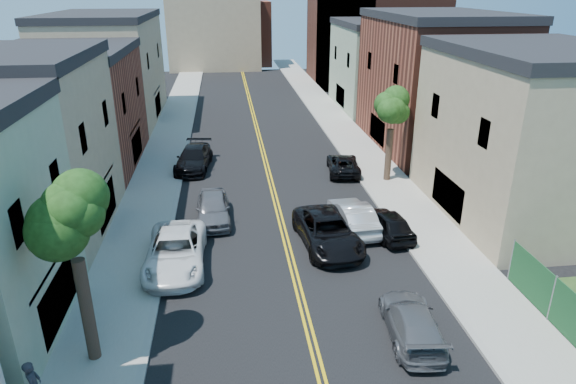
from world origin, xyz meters
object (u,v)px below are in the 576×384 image
object	(u,v)px
white_pickup	(176,251)
black_suv_lane	(328,232)
black_car_right	(388,223)
black_car_left	(194,158)
dark_car_right_far	(343,164)
silver_car_right	(353,216)
grey_car_right	(412,322)
grey_car_left	(213,208)

from	to	relation	value
white_pickup	black_suv_lane	xyz separation A→B (m)	(7.55, 1.16, -0.01)
black_car_right	black_suv_lane	xyz separation A→B (m)	(-3.45, -0.76, 0.09)
black_car_left	dark_car_right_far	size ratio (longest dim) A/B	1.19
black_suv_lane	silver_car_right	bearing A→B (deg)	39.48
silver_car_right	black_suv_lane	bearing A→B (deg)	40.26
black_car_left	black_suv_lane	world-z (taller)	black_suv_lane
grey_car_right	dark_car_right_far	distance (m)	18.24
black_car_right	black_suv_lane	distance (m)	3.53
black_car_right	dark_car_right_far	size ratio (longest dim) A/B	0.91
grey_car_right	black_car_right	distance (m)	8.49
white_pickup	grey_car_right	world-z (taller)	white_pickup
silver_car_right	dark_car_right_far	bearing A→B (deg)	-103.96
white_pickup	grey_car_left	xyz separation A→B (m)	(1.70, 4.88, -0.03)
black_suv_lane	black_car_right	bearing A→B (deg)	7.29
grey_car_right	black_suv_lane	size ratio (longest dim) A/B	0.79
silver_car_right	black_suv_lane	world-z (taller)	black_suv_lane
silver_car_right	dark_car_right_far	distance (m)	9.03
white_pickup	dark_car_right_far	bearing A→B (deg)	47.96
black_suv_lane	black_car_left	bearing A→B (deg)	114.67
grey_car_left	grey_car_right	size ratio (longest dim) A/B	1.01
white_pickup	silver_car_right	bearing A→B (deg)	17.73
grey_car_right	silver_car_right	distance (m)	9.28
dark_car_right_far	black_suv_lane	bearing A→B (deg)	80.16
black_car_right	dark_car_right_far	xyz separation A→B (m)	(-0.19, 9.86, -0.07)
black_car_left	silver_car_right	world-z (taller)	black_car_left
black_car_left	silver_car_right	distance (m)	14.35
grey_car_right	dark_car_right_far	xyz separation A→B (m)	(1.51, 18.18, -0.02)
black_car_right	grey_car_left	bearing A→B (deg)	-24.18
black_car_left	dark_car_right_far	bearing A→B (deg)	-4.71
black_car_left	silver_car_right	bearing A→B (deg)	-43.65
grey_car_left	black_car_left	world-z (taller)	black_car_left
grey_car_left	dark_car_right_far	xyz separation A→B (m)	(9.11, 6.91, -0.15)
dark_car_right_far	black_car_right	bearing A→B (deg)	98.31
silver_car_right	grey_car_right	bearing A→B (deg)	85.66
grey_car_left	grey_car_right	distance (m)	13.60
white_pickup	dark_car_right_far	world-z (taller)	white_pickup
white_pickup	black_car_left	distance (m)	13.99
black_car_right	white_pickup	bearing A→B (deg)	3.36
black_car_right	black_suv_lane	size ratio (longest dim) A/B	0.72
white_pickup	grey_car_right	xyz separation A→B (m)	(9.30, -6.39, -0.15)
silver_car_right	dark_car_right_far	size ratio (longest dim) A/B	1.03
black_suv_lane	dark_car_right_far	bearing A→B (deg)	67.85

